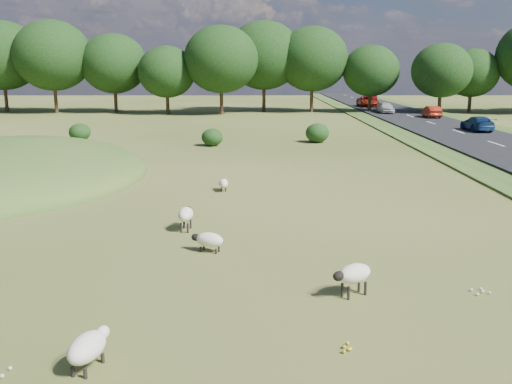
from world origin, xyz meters
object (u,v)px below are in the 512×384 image
sheep_2 (223,184)px  sheep_3 (186,214)px  car_2 (368,101)px  car_4 (385,107)px  car_1 (431,112)px  sheep_4 (353,274)px  car_5 (477,123)px  sheep_1 (88,347)px  sheep_0 (209,240)px  car_7 (371,96)px

sheep_2 → sheep_3: size_ratio=0.84×
car_2 → car_4: size_ratio=1.31×
sheep_3 → car_1: size_ratio=0.32×
car_1 → car_4: (-3.80, 6.14, 0.05)m
sheep_4 → car_5: bearing=-147.3°
car_2 → sheep_1: bearing=-105.3°
sheep_3 → car_4: 53.69m
sheep_1 → car_2: 73.94m
sheep_1 → car_1: bearing=-7.0°
sheep_4 → sheep_1: bearing=-0.2°
sheep_3 → sheep_4: bearing=-136.3°
sheep_0 → sheep_2: 9.24m
sheep_0 → sheep_1: size_ratio=0.86×
car_2 → sheep_4: bearing=-101.4°
sheep_2 → sheep_0: bearing=-4.0°
sheep_2 → car_4: (17.66, 43.59, 0.57)m
sheep_2 → sheep_4: sheep_4 is taller
sheep_3 → car_1: 49.59m
sheep_3 → car_4: size_ratio=0.30×
car_2 → car_4: car_2 is taller
sheep_0 → car_2: (17.65, 64.01, 0.57)m
car_2 → car_4: 11.17m
car_7 → sheep_1: bearing=75.2°
sheep_4 → car_1: 53.28m
car_5 → car_7: bearing=-90.0°
sheep_1 → sheep_2: size_ratio=1.34×
car_1 → car_4: car_4 is taller
sheep_2 → sheep_4: (4.07, -12.91, 0.25)m
sheep_4 → car_5: car_5 is taller
car_2 → car_7: size_ratio=1.22×
sheep_1 → sheep_0: bearing=2.3°
car_4 → car_5: bearing=-79.0°
sheep_4 → car_1: size_ratio=0.32×
sheep_0 → sheep_2: bearing=-69.0°
car_2 → car_5: 31.04m
sheep_4 → car_4: bearing=-135.6°
car_4 → car_2: bearing=90.0°
car_1 → sheep_0: bearing=65.3°
sheep_0 → car_2: size_ratio=0.22×
sheep_0 → car_4: size_ratio=0.29×
sheep_2 → car_5: 32.16m
sheep_1 → sheep_2: (1.82, 16.56, -0.11)m
car_2 → car_5: (3.80, -30.81, -0.08)m
sheep_3 → car_5: 38.05m
car_4 → sheep_4: bearing=-103.5°
sheep_3 → car_4: bearing=-16.3°
car_2 → car_5: size_ratio=1.18×
car_4 → sheep_0: bearing=-108.5°
sheep_0 → sheep_2: (-0.00, 9.24, -0.04)m
car_1 → car_4: 7.22m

